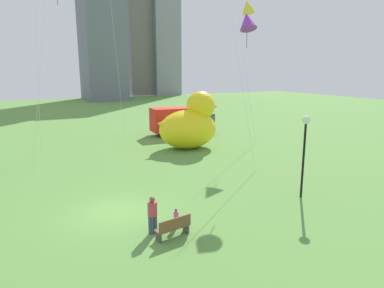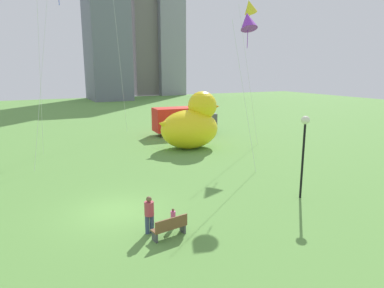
{
  "view_description": "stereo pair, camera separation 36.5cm",
  "coord_description": "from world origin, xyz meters",
  "px_view_note": "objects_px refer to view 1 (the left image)",
  "views": [
    {
      "loc": [
        -3.79,
        -15.59,
        6.76
      ],
      "look_at": [
        5.92,
        3.67,
        2.08
      ],
      "focal_mm": 32.4,
      "sensor_mm": 36.0,
      "label": 1
    },
    {
      "loc": [
        -3.46,
        -15.75,
        6.76
      ],
      "look_at": [
        5.92,
        3.67,
        2.08
      ],
      "focal_mm": 32.4,
      "sensor_mm": 36.0,
      "label": 2
    }
  ],
  "objects_px": {
    "giant_inflatable_duck": "(190,124)",
    "kite_yellow": "(248,7)",
    "park_bench": "(174,227)",
    "person_adult": "(152,213)",
    "kite_purple": "(247,21)",
    "person_child": "(176,217)",
    "lamppost": "(305,137)",
    "box_truck": "(181,121)"
  },
  "relations": [
    {
      "from": "park_bench",
      "to": "person_adult",
      "type": "distance_m",
      "value": 1.06
    },
    {
      "from": "park_bench",
      "to": "box_truck",
      "type": "height_order",
      "value": "box_truck"
    },
    {
      "from": "kite_purple",
      "to": "lamppost",
      "type": "bearing_deg",
      "value": -95.27
    },
    {
      "from": "person_adult",
      "to": "box_truck",
      "type": "xyz_separation_m",
      "value": [
        10.56,
        19.93,
        0.56
      ]
    },
    {
      "from": "park_bench",
      "to": "kite_yellow",
      "type": "height_order",
      "value": "kite_yellow"
    },
    {
      "from": "park_bench",
      "to": "lamppost",
      "type": "distance_m",
      "value": 8.55
    },
    {
      "from": "box_truck",
      "to": "person_adult",
      "type": "bearing_deg",
      "value": -117.93
    },
    {
      "from": "person_adult",
      "to": "kite_purple",
      "type": "distance_m",
      "value": 14.4
    },
    {
      "from": "kite_purple",
      "to": "box_truck",
      "type": "bearing_deg",
      "value": 84.1
    },
    {
      "from": "person_adult",
      "to": "kite_purple",
      "type": "height_order",
      "value": "kite_purple"
    },
    {
      "from": "lamppost",
      "to": "kite_purple",
      "type": "bearing_deg",
      "value": 84.73
    },
    {
      "from": "kite_yellow",
      "to": "person_child",
      "type": "bearing_deg",
      "value": -133.81
    },
    {
      "from": "lamppost",
      "to": "giant_inflatable_duck",
      "type": "bearing_deg",
      "value": 90.12
    },
    {
      "from": "giant_inflatable_duck",
      "to": "box_truck",
      "type": "distance_m",
      "value": 6.54
    },
    {
      "from": "park_bench",
      "to": "giant_inflatable_duck",
      "type": "bearing_deg",
      "value": 61.18
    },
    {
      "from": "giant_inflatable_duck",
      "to": "kite_purple",
      "type": "distance_m",
      "value": 10.48
    },
    {
      "from": "person_adult",
      "to": "kite_purple",
      "type": "relative_size",
      "value": 0.16
    },
    {
      "from": "person_adult",
      "to": "person_child",
      "type": "distance_m",
      "value": 1.17
    },
    {
      "from": "park_bench",
      "to": "kite_yellow",
      "type": "bearing_deg",
      "value": 46.8
    },
    {
      "from": "park_bench",
      "to": "person_adult",
      "type": "height_order",
      "value": "person_adult"
    },
    {
      "from": "person_adult",
      "to": "person_child",
      "type": "xyz_separation_m",
      "value": [
        1.1,
        0.06,
        -0.42
      ]
    },
    {
      "from": "box_truck",
      "to": "kite_purple",
      "type": "xyz_separation_m",
      "value": [
        -1.37,
        -13.29,
        8.33
      ]
    },
    {
      "from": "person_child",
      "to": "kite_purple",
      "type": "height_order",
      "value": "kite_purple"
    },
    {
      "from": "person_child",
      "to": "kite_yellow",
      "type": "height_order",
      "value": "kite_yellow"
    },
    {
      "from": "person_child",
      "to": "kite_purple",
      "type": "distance_m",
      "value": 13.97
    },
    {
      "from": "park_bench",
      "to": "kite_yellow",
      "type": "xyz_separation_m",
      "value": [
        13.6,
        14.48,
        11.6
      ]
    },
    {
      "from": "person_adult",
      "to": "lamppost",
      "type": "height_order",
      "value": "lamppost"
    },
    {
      "from": "park_bench",
      "to": "giant_inflatable_duck",
      "type": "distance_m",
      "value": 16.59
    },
    {
      "from": "person_adult",
      "to": "kite_yellow",
      "type": "bearing_deg",
      "value": 44.02
    },
    {
      "from": "kite_yellow",
      "to": "giant_inflatable_duck",
      "type": "bearing_deg",
      "value": -179.86
    },
    {
      "from": "giant_inflatable_duck",
      "to": "kite_yellow",
      "type": "relative_size",
      "value": 0.46
    },
    {
      "from": "giant_inflatable_duck",
      "to": "park_bench",
      "type": "bearing_deg",
      "value": -118.82
    },
    {
      "from": "giant_inflatable_duck",
      "to": "lamppost",
      "type": "bearing_deg",
      "value": -89.88
    },
    {
      "from": "park_bench",
      "to": "giant_inflatable_duck",
      "type": "xyz_separation_m",
      "value": [
        7.96,
        14.47,
        1.61
      ]
    },
    {
      "from": "giant_inflatable_duck",
      "to": "kite_yellow",
      "type": "distance_m",
      "value": 11.46
    },
    {
      "from": "person_adult",
      "to": "giant_inflatable_duck",
      "type": "relative_size",
      "value": 0.28
    },
    {
      "from": "kite_purple",
      "to": "kite_yellow",
      "type": "bearing_deg",
      "value": 54.69
    },
    {
      "from": "giant_inflatable_duck",
      "to": "kite_purple",
      "type": "relative_size",
      "value": 0.56
    },
    {
      "from": "person_adult",
      "to": "giant_inflatable_duck",
      "type": "distance_m",
      "value": 16.24
    },
    {
      "from": "person_adult",
      "to": "giant_inflatable_duck",
      "type": "bearing_deg",
      "value": 57.98
    },
    {
      "from": "park_bench",
      "to": "kite_purple",
      "type": "distance_m",
      "value": 14.64
    },
    {
      "from": "person_child",
      "to": "box_truck",
      "type": "height_order",
      "value": "box_truck"
    }
  ]
}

